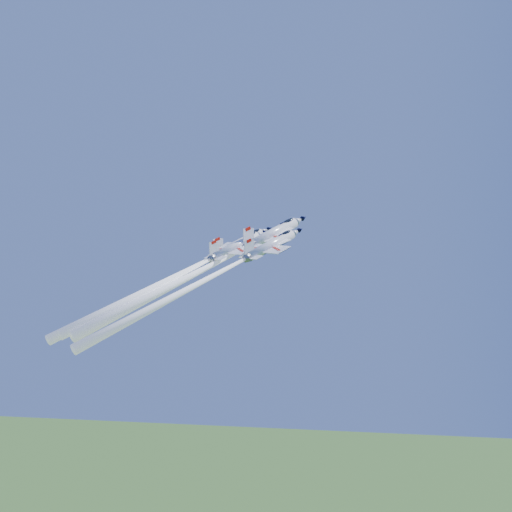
% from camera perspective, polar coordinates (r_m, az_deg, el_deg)
% --- Properties ---
extents(jet_lead, '(27.10, 34.77, 35.37)m').
position_cam_1_polar(jet_lead, '(107.33, -4.33, -0.85)').
color(jet_lead, white).
extents(jet_left, '(25.47, 32.78, 33.76)m').
position_cam_1_polar(jet_left, '(110.94, -7.46, -1.70)').
color(jet_left, white).
extents(jet_right, '(24.30, 31.33, 32.59)m').
position_cam_1_polar(jet_right, '(99.69, -4.53, -2.10)').
color(jet_right, white).
extents(jet_slot, '(22.65, 29.03, 29.47)m').
position_cam_1_polar(jet_slot, '(104.66, -7.32, -1.72)').
color(jet_slot, white).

